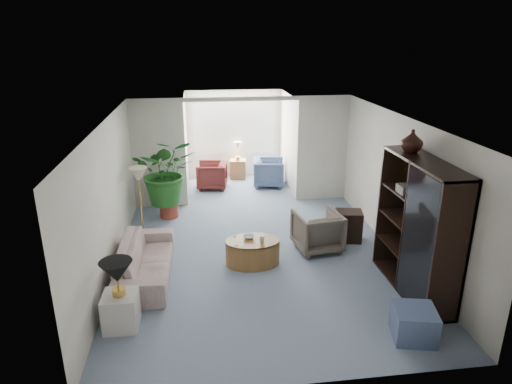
{
  "coord_description": "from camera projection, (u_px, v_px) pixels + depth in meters",
  "views": [
    {
      "loc": [
        -1.02,
        -7.04,
        3.82
      ],
      "look_at": [
        0.0,
        0.6,
        1.1
      ],
      "focal_mm": 31.57,
      "sensor_mm": 36.0,
      "label": 1
    }
  ],
  "objects": [
    {
      "name": "ottoman",
      "position": [
        414.0,
        323.0,
        5.93
      ],
      "size": [
        0.64,
        0.64,
        0.43
      ],
      "primitive_type": "cube",
      "rotation": [
        0.0,
        0.0,
        -0.22
      ],
      "color": "slate",
      "rests_on": "ground"
    },
    {
      "name": "back_header",
      "position": [
        242.0,
        99.0,
        9.97
      ],
      "size": [
        2.6,
        0.12,
        0.1
      ],
      "primitive_type": "cube",
      "color": "silver",
      "rests_on": "back_pier_left"
    },
    {
      "name": "shelf_clutter",
      "position": [
        421.0,
        223.0,
        6.58
      ],
      "size": [
        0.3,
        1.07,
        1.06
      ],
      "color": "#494644",
      "rests_on": "entertainment_cabinet"
    },
    {
      "name": "sunroom_chair_blue",
      "position": [
        269.0,
        173.0,
        11.85
      ],
      "size": [
        0.9,
        0.88,
        0.72
      ],
      "primitive_type": "imported",
      "rotation": [
        0.0,
        0.0,
        1.43
      ],
      "color": "slate",
      "rests_on": "ground"
    },
    {
      "name": "coffee_bowl",
      "position": [
        249.0,
        237.0,
        7.84
      ],
      "size": [
        0.22,
        0.22,
        0.05
      ],
      "primitive_type": "imported",
      "rotation": [
        0.0,
        0.0,
        0.13
      ],
      "color": "silver",
      "rests_on": "coffee_table"
    },
    {
      "name": "end_table",
      "position": [
        121.0,
        311.0,
        6.13
      ],
      "size": [
        0.47,
        0.47,
        0.5
      ],
      "primitive_type": "cube",
      "rotation": [
        0.0,
        0.0,
        -0.02
      ],
      "color": "silver",
      "rests_on": "ground"
    },
    {
      "name": "sunroom_floor",
      "position": [
        238.0,
        188.0,
        11.82
      ],
      "size": [
        2.6,
        2.6,
        0.0
      ],
      "primitive_type": "plane",
      "color": "#7F8DA8",
      "rests_on": "ground"
    },
    {
      "name": "sunroom_table",
      "position": [
        238.0,
        169.0,
        12.5
      ],
      "size": [
        0.47,
        0.39,
        0.52
      ],
      "primitive_type": "cube",
      "rotation": [
        0.0,
        0.0,
        -0.14
      ],
      "color": "olive",
      "rests_on": "ground"
    },
    {
      "name": "house_plant",
      "position": [
        166.0,
        171.0,
        9.58
      ],
      "size": [
        1.32,
        1.14,
        1.46
      ],
      "primitive_type": "imported",
      "color": "#246021",
      "rests_on": "plant_pot"
    },
    {
      "name": "window_blinds",
      "position": [
        234.0,
        127.0,
        12.33
      ],
      "size": [
        2.2,
        0.02,
        1.5
      ],
      "primitive_type": "cube",
      "color": "white"
    },
    {
      "name": "wingback_chair",
      "position": [
        317.0,
        231.0,
        8.33
      ],
      "size": [
        0.9,
        0.92,
        0.74
      ],
      "primitive_type": "imported",
      "rotation": [
        0.0,
        0.0,
        3.29
      ],
      "color": "#695F52",
      "rests_on": "ground"
    },
    {
      "name": "window_pane",
      "position": [
        234.0,
        127.0,
        12.36
      ],
      "size": [
        2.2,
        0.02,
        1.5
      ],
      "primitive_type": "cube",
      "color": "white"
    },
    {
      "name": "coffee_cup",
      "position": [
        262.0,
        240.0,
        7.67
      ],
      "size": [
        0.11,
        0.11,
        0.09
      ],
      "primitive_type": "imported",
      "rotation": [
        0.0,
        0.0,
        0.13
      ],
      "color": "beige",
      "rests_on": "coffee_table"
    },
    {
      "name": "plant_pot",
      "position": [
        169.0,
        210.0,
        9.88
      ],
      "size": [
        0.4,
        0.4,
        0.32
      ],
      "primitive_type": "cylinder",
      "color": "#953A2B",
      "rests_on": "ground"
    },
    {
      "name": "floor",
      "position": [
        260.0,
        261.0,
        7.98
      ],
      "size": [
        6.0,
        6.0,
        0.0
      ],
      "primitive_type": "plane",
      "color": "#7F8DA8",
      "rests_on": "ground"
    },
    {
      "name": "cabinet_urn",
      "position": [
        412.0,
        141.0,
        6.85
      ],
      "size": [
        0.33,
        0.33,
        0.34
      ],
      "primitive_type": "imported",
      "color": "black",
      "rests_on": "entertainment_cabinet"
    },
    {
      "name": "table_lamp",
      "position": [
        117.0,
        272.0,
        5.93
      ],
      "size": [
        0.44,
        0.44,
        0.3
      ],
      "primitive_type": "cone",
      "color": "black",
      "rests_on": "end_table"
    },
    {
      "name": "coffee_table",
      "position": [
        253.0,
        252.0,
        7.84
      ],
      "size": [
        1.07,
        1.07,
        0.45
      ],
      "primitive_type": "cylinder",
      "rotation": [
        0.0,
        0.0,
        0.13
      ],
      "color": "olive",
      "rests_on": "ground"
    },
    {
      "name": "back_pier_right",
      "position": [
        322.0,
        149.0,
        10.61
      ],
      "size": [
        1.2,
        0.12,
        2.5
      ],
      "primitive_type": "cube",
      "color": "silver",
      "rests_on": "ground"
    },
    {
      "name": "back_pier_left",
      "position": [
        159.0,
        154.0,
        10.14
      ],
      "size": [
        1.2,
        0.12,
        2.5
      ],
      "primitive_type": "cube",
      "color": "silver",
      "rests_on": "ground"
    },
    {
      "name": "side_table_dark",
      "position": [
        348.0,
        226.0,
        8.72
      ],
      "size": [
        0.57,
        0.49,
        0.6
      ],
      "primitive_type": "cube",
      "rotation": [
        0.0,
        0.0,
        -0.2
      ],
      "color": "black",
      "rests_on": "ground"
    },
    {
      "name": "framed_picture",
      "position": [
        405.0,
        166.0,
        7.63
      ],
      "size": [
        0.04,
        0.5,
        0.4
      ],
      "primitive_type": "cube",
      "color": "#BCB496"
    },
    {
      "name": "sofa",
      "position": [
        145.0,
        260.0,
        7.4
      ],
      "size": [
        0.84,
        2.06,
        0.6
      ],
      "primitive_type": "imported",
      "rotation": [
        0.0,
        0.0,
        1.55
      ],
      "color": "beige",
      "rests_on": "ground"
    },
    {
      "name": "floor_lamp",
      "position": [
        138.0,
        175.0,
        8.69
      ],
      "size": [
        0.36,
        0.36,
        0.28
      ],
      "primitive_type": "cone",
      "color": "beige",
      "rests_on": "ground"
    },
    {
      "name": "sunroom_chair_maroon",
      "position": [
        212.0,
        175.0,
        11.67
      ],
      "size": [
        0.86,
        0.84,
        0.69
      ],
      "primitive_type": "imported",
      "rotation": [
        0.0,
        0.0,
        -1.71
      ],
      "color": "#57201E",
      "rests_on": "ground"
    },
    {
      "name": "entertainment_cabinet",
      "position": [
        418.0,
        228.0,
        6.79
      ],
      "size": [
        0.51,
        1.9,
        2.11
      ],
      "primitive_type": "cube",
      "color": "black",
      "rests_on": "ground"
    }
  ]
}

